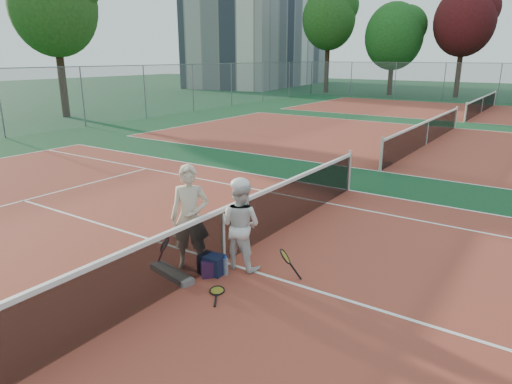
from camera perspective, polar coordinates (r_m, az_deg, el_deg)
ground at (r=8.18m, az=-4.05°, el=-8.77°), size 130.00×130.00×0.00m
court_main at (r=8.18m, az=-4.05°, el=-8.75°), size 23.77×10.97×0.01m
court_far_a at (r=20.13m, az=20.47°, el=5.57°), size 23.77×10.97×0.01m
court_far_b at (r=33.29m, az=26.32°, el=8.90°), size 23.77×10.97×0.01m
net_main at (r=7.97m, az=-4.12°, el=-5.46°), size 0.10×10.98×1.02m
net_far_a at (r=20.05m, az=20.61°, el=6.99°), size 0.10×10.98×1.02m
net_far_b at (r=33.24m, az=26.43°, el=9.76°), size 0.10×10.98×1.02m
fence_back at (r=40.09m, az=28.14°, el=11.86°), size 32.00×0.06×3.00m
fence_left at (r=24.20m, az=-24.91°, el=10.37°), size 0.06×54.50×3.00m
apartment_block at (r=59.64m, az=0.97°, el=20.47°), size 12.96×23.18×15.00m
player_a at (r=7.74m, az=-8.24°, el=-3.18°), size 0.79×0.71×1.80m
player_b at (r=7.71m, az=-1.95°, el=-4.19°), size 0.77×0.62×1.53m
racket_red at (r=7.99m, az=-11.27°, el=-7.46°), size 0.32×0.33×0.57m
racket_black_held at (r=7.51m, az=3.63°, el=-9.02°), size 0.45×0.40×0.51m
racket_spare at (r=7.25m, az=-4.89°, el=-12.17°), size 0.56×0.65×0.03m
sports_bag_navy at (r=7.75m, az=-5.53°, el=-8.97°), size 0.44×0.32×0.33m
sports_bag_purple at (r=7.73m, az=-6.08°, el=-9.27°), size 0.41×0.40×0.28m
net_cover_canvas at (r=7.78m, az=-10.49°, el=-9.99°), size 1.01×0.43×0.10m
water_bottle at (r=7.68m, az=-3.81°, el=-9.29°), size 0.09×0.09×0.30m
tree_back_0 at (r=47.25m, az=9.10°, el=20.55°), size 5.07×5.07×9.84m
tree_back_1 at (r=45.44m, az=16.85°, el=18.11°), size 5.19×5.19×8.21m
tree_back_maroon at (r=44.81m, az=24.62°, el=18.77°), size 5.04×5.04×9.20m
tree_left_1 at (r=29.98m, az=-23.96°, el=20.39°), size 4.83×4.83×8.96m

